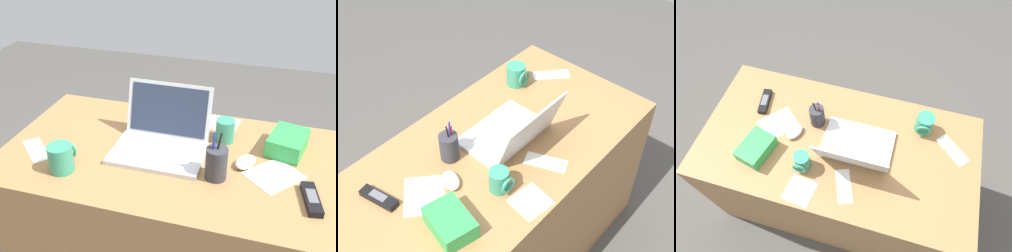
% 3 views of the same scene
% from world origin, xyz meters
% --- Properties ---
extents(ground_plane, '(6.00, 6.00, 0.00)m').
position_xyz_m(ground_plane, '(0.00, 0.00, 0.00)').
color(ground_plane, '#4C4944').
extents(desk, '(1.40, 0.72, 0.75)m').
position_xyz_m(desk, '(0.00, 0.00, 0.37)').
color(desk, '#9E7042').
rests_on(desk, ground).
extents(laptop, '(0.35, 0.30, 0.23)m').
position_xyz_m(laptop, '(-0.10, 0.02, 0.79)').
color(laptop, silver).
rests_on(laptop, desk).
extents(computer_mouse, '(0.10, 0.12, 0.03)m').
position_xyz_m(computer_mouse, '(0.23, 0.00, 0.76)').
color(computer_mouse, white).
rests_on(computer_mouse, desk).
extents(coffee_mug_white, '(0.08, 0.09, 0.09)m').
position_xyz_m(coffee_mug_white, '(0.13, 0.16, 0.79)').
color(coffee_mug_white, '#338C6B').
rests_on(coffee_mug_white, desk).
extents(coffee_mug_tall, '(0.09, 0.10, 0.10)m').
position_xyz_m(coffee_mug_tall, '(-0.40, -0.21, 0.80)').
color(coffee_mug_tall, '#338C6B').
rests_on(coffee_mug_tall, desk).
extents(cordless_phone, '(0.07, 0.16, 0.03)m').
position_xyz_m(cordless_phone, '(0.46, -0.14, 0.76)').
color(cordless_phone, black).
rests_on(cordless_phone, desk).
extents(pen_holder, '(0.08, 0.08, 0.18)m').
position_xyz_m(pen_holder, '(0.14, -0.10, 0.81)').
color(pen_holder, '#333338').
rests_on(pen_holder, desk).
extents(snack_bag, '(0.16, 0.20, 0.07)m').
position_xyz_m(snack_bag, '(0.37, 0.15, 0.78)').
color(snack_bag, green).
rests_on(snack_bag, desk).
extents(paper_note_near_laptop, '(0.23, 0.23, 0.00)m').
position_xyz_m(paper_note_near_laptop, '(0.33, -0.03, 0.75)').
color(paper_note_near_laptop, white).
rests_on(paper_note_near_laptop, desk).
extents(paper_note_left, '(0.14, 0.14, 0.00)m').
position_xyz_m(paper_note_left, '(0.10, 0.28, 0.75)').
color(paper_note_left, white).
rests_on(paper_note_left, desk).
extents(paper_note_right, '(0.17, 0.17, 0.00)m').
position_xyz_m(paper_note_right, '(-0.56, -0.13, 0.75)').
color(paper_note_right, white).
rests_on(paper_note_right, desk).
extents(paper_note_front, '(0.12, 0.18, 0.00)m').
position_xyz_m(paper_note_front, '(-0.09, 0.20, 0.75)').
color(paper_note_front, white).
rests_on(paper_note_front, desk).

